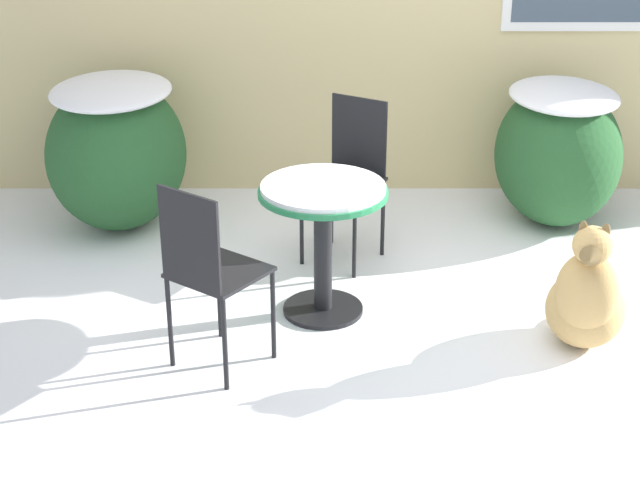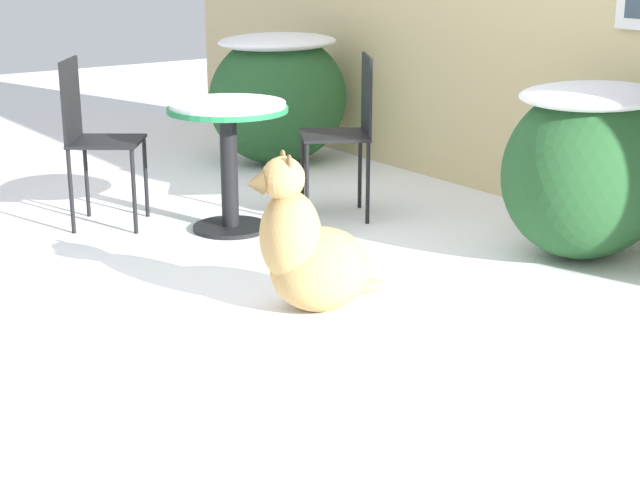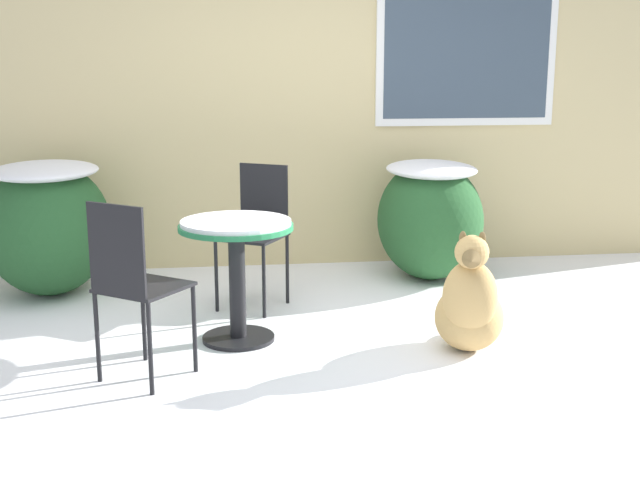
{
  "view_description": "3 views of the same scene",
  "coord_description": "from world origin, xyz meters",
  "px_view_note": "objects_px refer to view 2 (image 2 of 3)",
  "views": [
    {
      "loc": [
        -0.55,
        -4.34,
        2.58
      ],
      "look_at": [
        -0.53,
        0.36,
        0.43
      ],
      "focal_mm": 55.0,
      "sensor_mm": 36.0,
      "label": 1
    },
    {
      "loc": [
        4.17,
        -2.39,
        1.6
      ],
      "look_at": [
        0.8,
        0.03,
        0.33
      ],
      "focal_mm": 55.0,
      "sensor_mm": 36.0,
      "label": 2
    },
    {
      "loc": [
        -0.64,
        -4.27,
        1.64
      ],
      "look_at": [
        0.0,
        0.6,
        0.55
      ],
      "focal_mm": 45.0,
      "sensor_mm": 36.0,
      "label": 3
    }
  ],
  "objects_px": {
    "patio_table": "(228,134)",
    "dog": "(309,253)",
    "patio_chair_near_table": "(347,127)",
    "patio_chair_far_side": "(93,133)"
  },
  "relations": [
    {
      "from": "patio_table",
      "to": "dog",
      "type": "bearing_deg",
      "value": -15.82
    },
    {
      "from": "patio_table",
      "to": "patio_chair_near_table",
      "type": "relative_size",
      "value": 0.77
    },
    {
      "from": "patio_chair_far_side",
      "to": "patio_chair_near_table",
      "type": "bearing_deg",
      "value": -81.68
    },
    {
      "from": "patio_chair_near_table",
      "to": "patio_chair_far_side",
      "type": "relative_size",
      "value": 1.0
    },
    {
      "from": "patio_chair_near_table",
      "to": "dog",
      "type": "height_order",
      "value": "patio_chair_near_table"
    },
    {
      "from": "patio_chair_far_side",
      "to": "dog",
      "type": "bearing_deg",
      "value": -137.16
    },
    {
      "from": "patio_table",
      "to": "patio_chair_far_side",
      "type": "height_order",
      "value": "patio_chair_far_side"
    },
    {
      "from": "patio_chair_far_side",
      "to": "dog",
      "type": "distance_m",
      "value": 1.88
    },
    {
      "from": "patio_chair_far_side",
      "to": "dog",
      "type": "height_order",
      "value": "patio_chair_far_side"
    },
    {
      "from": "patio_chair_near_table",
      "to": "patio_chair_far_side",
      "type": "bearing_deg",
      "value": -87.82
    }
  ]
}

